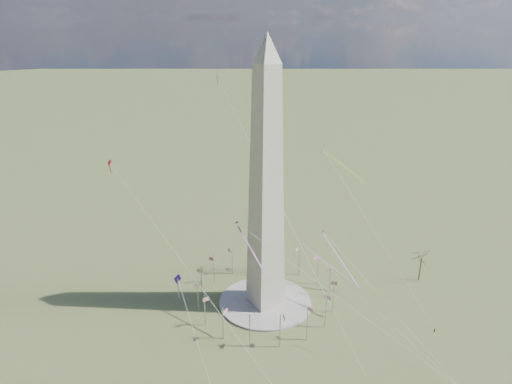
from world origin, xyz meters
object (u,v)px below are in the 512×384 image
tree_near (422,257)px  person_east (435,330)px  kite_delta_black (325,150)px  washington_monument (266,189)px

tree_near → person_east: tree_near is taller
tree_near → kite_delta_black: 61.24m
washington_monument → kite_delta_black: (32.61, 6.75, 7.46)m
washington_monument → tree_near: bearing=-18.1°
person_east → kite_delta_black: bearing=-79.0°
kite_delta_black → tree_near: bearing=95.8°
washington_monument → person_east: washington_monument is taller
tree_near → kite_delta_black: bearing=138.8°
tree_near → kite_delta_black: size_ratio=0.91×
tree_near → person_east: 36.45m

